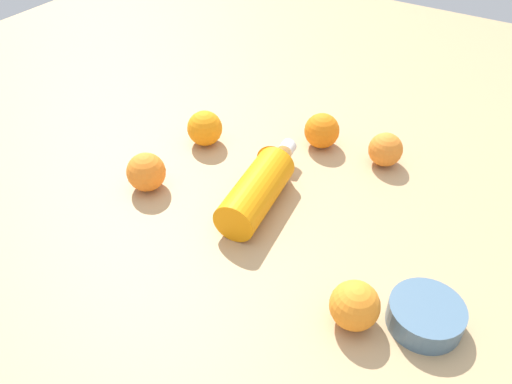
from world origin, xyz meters
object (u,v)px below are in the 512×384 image
object	(u,v)px
water_bottle	(261,185)
orange_0	(146,172)
orange_3	(385,150)
ceramic_bowl	(426,315)
orange_1	(205,128)
orange_2	(322,131)
orange_4	(355,305)

from	to	relation	value
water_bottle	orange_0	size ratio (longest dim) A/B	3.54
orange_3	ceramic_bowl	xyz separation A→B (m)	(0.20, -0.35, -0.02)
orange_0	ceramic_bowl	world-z (taller)	orange_0
orange_1	ceramic_bowl	bearing A→B (deg)	-20.74
water_bottle	orange_2	bearing A→B (deg)	-10.94
water_bottle	orange_2	size ratio (longest dim) A/B	3.54
orange_2	orange_4	distance (m)	0.47
orange_3	orange_4	bearing A→B (deg)	-74.99
orange_0	ceramic_bowl	bearing A→B (deg)	-2.70
orange_0	orange_3	distance (m)	0.49
orange_1	ceramic_bowl	distance (m)	0.61
orange_1	orange_4	size ratio (longest dim) A/B	1.02
orange_0	orange_1	distance (m)	0.19
orange_4	orange_0	bearing A→B (deg)	170.37
water_bottle	ceramic_bowl	distance (m)	0.38
orange_4	ceramic_bowl	xyz separation A→B (m)	(0.09, 0.05, -0.02)
ceramic_bowl	orange_0	bearing A→B (deg)	177.30
orange_4	orange_2	bearing A→B (deg)	122.40
water_bottle	orange_4	world-z (taller)	water_bottle
orange_0	orange_4	world-z (taller)	orange_0
orange_0	orange_2	xyz separation A→B (m)	(0.23, 0.32, -0.00)
water_bottle	orange_1	bearing A→B (deg)	56.35
orange_1	water_bottle	bearing A→B (deg)	-26.02
orange_4	ceramic_bowl	size ratio (longest dim) A/B	0.67
orange_4	ceramic_bowl	distance (m)	0.11
orange_4	orange_1	bearing A→B (deg)	150.44
orange_3	ceramic_bowl	bearing A→B (deg)	-60.18
orange_2	orange_0	bearing A→B (deg)	-125.48
orange_0	ceramic_bowl	size ratio (longest dim) A/B	0.68
orange_2	ceramic_bowl	bearing A→B (deg)	-44.82
orange_2	orange_3	distance (m)	0.14
orange_3	orange_1	bearing A→B (deg)	-159.21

